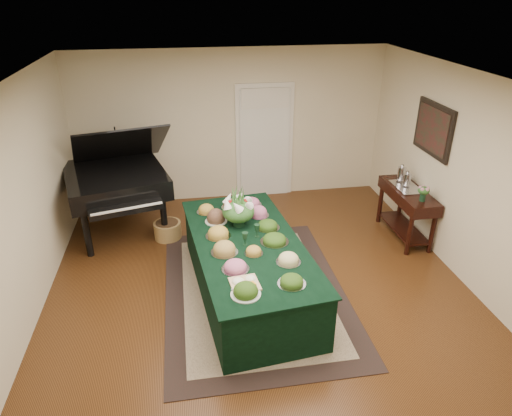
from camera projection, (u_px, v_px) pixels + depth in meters
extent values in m
plane|color=black|center=(260.00, 288.00, 6.06)|extent=(6.00, 6.00, 0.00)
cube|color=black|center=(255.00, 291.00, 6.01)|extent=(2.31, 3.24, 0.01)
cube|color=#BBAA8C|center=(255.00, 290.00, 6.01)|extent=(1.85, 2.78, 0.01)
cube|color=silver|center=(264.00, 141.00, 8.32)|extent=(1.05, 0.04, 2.10)
cube|color=silver|center=(265.00, 144.00, 8.32)|extent=(0.90, 0.06, 2.00)
cube|color=black|center=(248.00, 268.00, 5.84)|extent=(1.51, 2.79, 0.74)
cube|color=black|center=(248.00, 242.00, 5.67)|extent=(1.57, 2.86, 0.02)
cylinder|color=#B9B8C2|center=(292.00, 284.00, 4.87)|extent=(0.31, 0.31, 0.01)
ellipsoid|color=#345E18|center=(292.00, 280.00, 4.85)|extent=(0.25, 0.25, 0.07)
cylinder|color=beige|center=(246.00, 294.00, 4.71)|extent=(0.32, 0.32, 0.01)
ellipsoid|color=#345E18|center=(246.00, 290.00, 4.69)|extent=(0.26, 0.26, 0.09)
cylinder|color=#B9B8C2|center=(224.00, 252.00, 5.44)|extent=(0.33, 0.33, 0.01)
ellipsoid|color=tan|center=(224.00, 248.00, 5.41)|extent=(0.27, 0.27, 0.10)
cylinder|color=#B9B8C2|center=(268.00, 228.00, 5.98)|extent=(0.32, 0.32, 0.01)
ellipsoid|color=#345E18|center=(268.00, 225.00, 5.96)|extent=(0.26, 0.26, 0.07)
cylinder|color=#B9B8C2|center=(259.00, 215.00, 6.30)|extent=(0.28, 0.28, 0.01)
ellipsoid|color=pink|center=(259.00, 212.00, 6.27)|extent=(0.23, 0.23, 0.10)
cylinder|color=beige|center=(216.00, 221.00, 6.14)|extent=(0.30, 0.30, 0.01)
ellipsoid|color=brown|center=(216.00, 217.00, 6.11)|extent=(0.25, 0.25, 0.13)
cylinder|color=#B9B8C2|center=(288.00, 262.00, 5.25)|extent=(0.29, 0.29, 0.01)
ellipsoid|color=#F7EA9A|center=(289.00, 258.00, 5.23)|extent=(0.24, 0.24, 0.08)
cylinder|color=#B9B8C2|center=(274.00, 242.00, 5.66)|extent=(0.36, 0.36, 0.01)
ellipsoid|color=#345E18|center=(275.00, 239.00, 5.64)|extent=(0.29, 0.29, 0.07)
cylinder|color=#B9B8C2|center=(251.00, 205.00, 6.60)|extent=(0.30, 0.30, 0.01)
ellipsoid|color=pink|center=(251.00, 202.00, 6.58)|extent=(0.25, 0.25, 0.07)
cylinder|color=#B9B8C2|center=(235.00, 269.00, 5.12)|extent=(0.31, 0.31, 0.01)
ellipsoid|color=pink|center=(235.00, 266.00, 5.10)|extent=(0.26, 0.26, 0.08)
cylinder|color=#B9B8C2|center=(232.00, 207.00, 6.52)|extent=(0.29, 0.29, 0.01)
ellipsoid|color=brown|center=(232.00, 204.00, 6.50)|extent=(0.24, 0.24, 0.09)
cylinder|color=#B9B8C2|center=(254.00, 253.00, 5.42)|extent=(0.23, 0.23, 0.01)
ellipsoid|color=gold|center=(254.00, 250.00, 5.40)|extent=(0.19, 0.19, 0.07)
cylinder|color=#B9B8C2|center=(218.00, 236.00, 5.79)|extent=(0.32, 0.32, 0.01)
ellipsoid|color=gold|center=(218.00, 232.00, 5.77)|extent=(0.26, 0.26, 0.10)
cylinder|color=#B9B8C2|center=(206.00, 212.00, 6.40)|extent=(0.27, 0.27, 0.01)
ellipsoid|color=gold|center=(206.00, 209.00, 6.37)|extent=(0.22, 0.22, 0.08)
cube|color=tan|center=(245.00, 284.00, 4.86)|extent=(0.33, 0.33, 0.02)
ellipsoid|color=white|center=(238.00, 279.00, 4.86)|extent=(0.14, 0.14, 0.08)
ellipsoid|color=white|center=(250.00, 276.00, 4.91)|extent=(0.12, 0.12, 0.07)
cube|color=#F5A626|center=(251.00, 285.00, 4.79)|extent=(0.11, 0.10, 0.05)
cylinder|color=black|center=(239.00, 219.00, 6.03)|extent=(0.17, 0.17, 0.17)
ellipsoid|color=#2E5F26|center=(238.00, 211.00, 5.97)|extent=(0.42, 0.42, 0.28)
cylinder|color=black|center=(87.00, 234.00, 6.64)|extent=(0.10, 0.10, 0.72)
cylinder|color=black|center=(164.00, 219.00, 7.06)|extent=(0.10, 0.10, 0.72)
cylinder|color=black|center=(114.00, 194.00, 7.91)|extent=(0.10, 0.10, 0.72)
cube|color=black|center=(116.00, 180.00, 7.13)|extent=(1.80, 1.87, 0.31)
cube|color=black|center=(126.00, 209.00, 6.45)|extent=(1.06, 0.47, 0.10)
cube|color=black|center=(120.00, 145.00, 7.08)|extent=(1.63, 1.44, 0.80)
cylinder|color=olive|center=(168.00, 230.00, 7.22)|extent=(0.43, 0.43, 0.27)
cylinder|color=black|center=(409.00, 236.00, 6.69)|extent=(0.07, 0.07, 0.63)
cylinder|color=black|center=(432.00, 234.00, 6.74)|extent=(0.07, 0.07, 0.63)
cylinder|color=black|center=(380.00, 205.00, 7.63)|extent=(0.07, 0.07, 0.63)
cylinder|color=black|center=(400.00, 203.00, 7.68)|extent=(0.07, 0.07, 0.63)
cube|color=black|center=(408.00, 195.00, 7.00)|extent=(0.45, 1.25, 0.18)
cube|color=black|center=(403.00, 228.00, 7.26)|extent=(0.38, 1.10, 0.03)
cube|color=#B9B8C2|center=(406.00, 187.00, 7.04)|extent=(0.34, 0.58, 0.02)
cylinder|color=black|center=(423.00, 197.00, 6.58)|extent=(0.08, 0.08, 0.12)
ellipsoid|color=#C98299|center=(424.00, 190.00, 6.53)|extent=(0.19, 0.19, 0.12)
cube|color=black|center=(434.00, 129.00, 6.58)|extent=(0.04, 0.95, 0.75)
cube|color=#4B1419|center=(432.00, 129.00, 6.58)|extent=(0.01, 0.82, 0.62)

